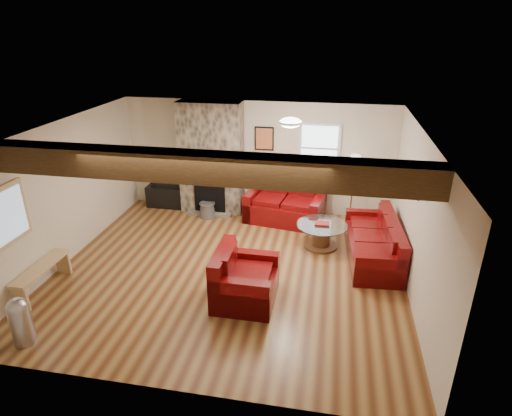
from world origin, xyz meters
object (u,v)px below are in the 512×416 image
(loveseat, at_px, (285,202))
(tv_cabinet, at_px, (169,196))
(sofa_three, at_px, (373,240))
(television, at_px, (167,177))
(floor_lamp, at_px, (355,166))
(coffee_table, at_px, (321,235))
(armchair_red, at_px, (245,276))

(loveseat, distance_m, tv_cabinet, 2.82)
(sofa_three, relative_size, television, 2.64)
(floor_lamp, bearing_deg, coffee_table, -116.02)
(television, distance_m, floor_lamp, 4.25)
(sofa_three, bearing_deg, coffee_table, -111.51)
(armchair_red, xyz_separation_m, coffee_table, (1.09, 1.96, -0.19))
(sofa_three, height_order, floor_lamp, floor_lamp)
(coffee_table, bearing_deg, loveseat, 128.31)
(armchair_red, height_order, tv_cabinet, armchair_red)
(coffee_table, distance_m, tv_cabinet, 3.88)
(tv_cabinet, relative_size, floor_lamp, 0.65)
(loveseat, distance_m, coffee_table, 1.37)
(loveseat, height_order, television, television)
(loveseat, height_order, armchair_red, loveseat)
(loveseat, bearing_deg, coffee_table, -42.46)
(loveseat, xyz_separation_m, coffee_table, (0.84, -1.06, -0.20))
(loveseat, height_order, coffee_table, loveseat)
(tv_cabinet, bearing_deg, coffee_table, -20.54)
(sofa_three, distance_m, armchair_red, 2.63)
(loveseat, xyz_separation_m, floor_lamp, (1.41, 0.10, 0.88))
(tv_cabinet, bearing_deg, television, 0.00)
(tv_cabinet, bearing_deg, floor_lamp, -2.73)
(loveseat, relative_size, coffee_table, 1.69)
(armchair_red, relative_size, floor_lamp, 0.68)
(sofa_three, distance_m, tv_cabinet, 4.87)
(armchair_red, bearing_deg, loveseat, -4.59)
(sofa_three, distance_m, floor_lamp, 1.77)
(loveseat, distance_m, floor_lamp, 1.66)
(tv_cabinet, xyz_separation_m, television, (0.00, 0.00, 0.47))
(sofa_three, height_order, coffee_table, sofa_three)
(sofa_three, distance_m, television, 4.88)
(loveseat, distance_m, television, 2.83)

